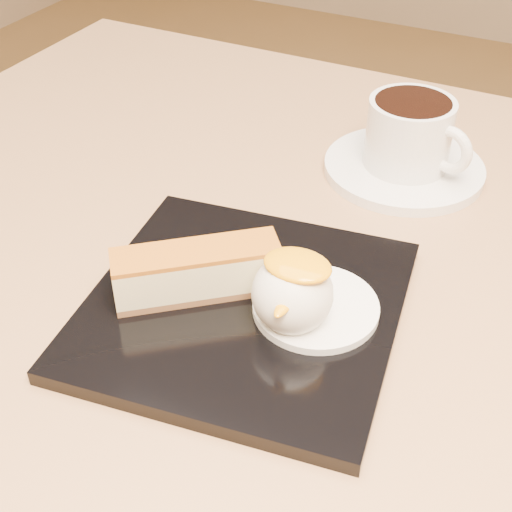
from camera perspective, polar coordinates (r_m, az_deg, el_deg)
The scene contains 9 objects.
table at distance 0.69m, azimuth -3.19°, elevation -9.98°, with size 0.80×0.80×0.72m.
dessert_plate at distance 0.52m, azimuth -0.99°, elevation -4.17°, with size 0.22×0.22×0.01m, color black.
cheesecake at distance 0.51m, azimuth -4.75°, elevation -1.22°, with size 0.11×0.10×0.04m.
cream_smear at distance 0.51m, azimuth 4.80°, elevation -4.09°, with size 0.09×0.09×0.01m, color white.
ice_cream_scoop at distance 0.48m, azimuth 2.93°, elevation -3.04°, with size 0.06×0.06×0.06m, color white.
mango_sauce at distance 0.47m, azimuth 3.35°, elevation -0.74°, with size 0.05×0.04×0.01m, color #F89E07.
mint_sprig at distance 0.53m, azimuth 2.96°, elevation -1.21°, with size 0.03×0.02×0.00m.
saucer at distance 0.69m, azimuth 11.73°, elevation 6.90°, with size 0.15×0.15×0.01m, color white.
coffee_cup at distance 0.67m, azimuth 12.28°, elevation 9.60°, with size 0.10×0.08×0.06m.
Camera 1 is at (0.24, -0.39, 1.08)m, focal length 50.00 mm.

